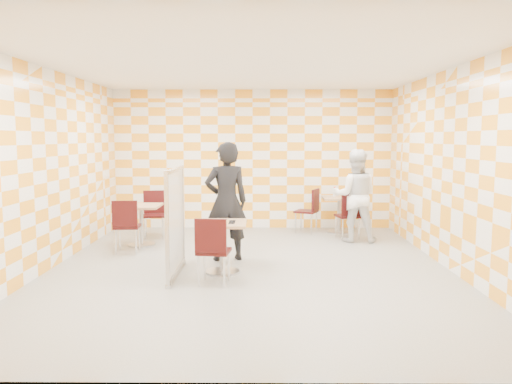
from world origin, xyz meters
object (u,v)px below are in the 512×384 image
(second_table, at_px, (339,208))
(partition, at_px, (175,221))
(chair_second_side, at_px, (311,207))
(chair_empty_far, at_px, (154,210))
(chair_second_front, at_px, (350,212))
(man_white, at_px, (355,196))
(soda_bottle, at_px, (348,192))
(empty_table, at_px, (141,218))
(sport_bottle, at_px, (334,192))
(main_table, at_px, (222,238))
(chair_main_front, at_px, (212,246))
(chair_empty_near, at_px, (126,222))
(man_dark, at_px, (226,202))

(second_table, xyz_separation_m, partition, (-2.86, -3.28, 0.28))
(chair_second_side, height_order, chair_empty_far, same)
(second_table, relative_size, chair_second_front, 0.81)
(second_table, height_order, man_white, man_white)
(man_white, distance_m, soda_bottle, 0.94)
(chair_second_side, distance_m, partition, 3.92)
(soda_bottle, bearing_deg, man_white, -91.54)
(empty_table, xyz_separation_m, sport_bottle, (3.74, 1.38, 0.33))
(second_table, xyz_separation_m, empty_table, (-3.83, -1.29, 0.00))
(chair_second_side, height_order, soda_bottle, soda_bottle)
(main_table, bearing_deg, sport_bottle, 56.79)
(empty_table, distance_m, sport_bottle, 4.00)
(chair_main_front, bearing_deg, chair_second_front, 52.29)
(empty_table, relative_size, chair_second_side, 0.81)
(chair_empty_near, height_order, chair_empty_far, same)
(chair_second_front, xyz_separation_m, chair_second_side, (-0.69, 0.66, 0.00))
(chair_second_front, distance_m, sport_bottle, 0.90)
(chair_second_front, height_order, sport_bottle, sport_bottle)
(main_table, xyz_separation_m, chair_second_front, (2.29, 2.39, 0.04))
(sport_bottle, bearing_deg, man_white, -76.02)
(empty_table, bearing_deg, chair_second_front, 7.92)
(empty_table, xyz_separation_m, partition, (0.97, -1.99, 0.28))
(chair_second_front, bearing_deg, chair_empty_near, -163.41)
(main_table, xyz_separation_m, empty_table, (-1.63, 1.85, 0.00))
(chair_empty_far, height_order, partition, partition)
(empty_table, relative_size, chair_main_front, 0.81)
(chair_main_front, xyz_separation_m, chair_empty_near, (-1.65, 1.87, 0.00))
(chair_second_front, height_order, partition, partition)
(chair_second_side, height_order, chair_empty_near, same)
(main_table, bearing_deg, empty_table, 131.38)
(soda_bottle, bearing_deg, chair_empty_near, -154.02)
(chair_empty_near, relative_size, partition, 0.60)
(man_dark, bearing_deg, chair_main_front, 71.16)
(chair_empty_near, distance_m, chair_empty_far, 1.42)
(chair_empty_far, bearing_deg, man_dark, -49.54)
(second_table, distance_m, chair_empty_far, 3.79)
(soda_bottle, bearing_deg, chair_second_side, -169.75)
(second_table, xyz_separation_m, sport_bottle, (-0.09, 0.09, 0.33))
(empty_table, bearing_deg, man_white, 5.82)
(chair_second_side, height_order, man_dark, man_dark)
(chair_empty_near, distance_m, sport_bottle, 4.35)
(partition, height_order, soda_bottle, partition)
(man_dark, relative_size, soda_bottle, 8.29)
(chair_second_side, relative_size, man_dark, 0.49)
(second_table, xyz_separation_m, man_dark, (-2.19, -2.36, 0.44))
(chair_main_front, relative_size, chair_empty_far, 1.00)
(main_table, height_order, chair_main_front, chair_main_front)
(chair_empty_near, bearing_deg, man_dark, -13.48)
(chair_second_front, bearing_deg, man_white, -64.13)
(chair_empty_far, xyz_separation_m, partition, (0.89, -2.75, 0.25))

